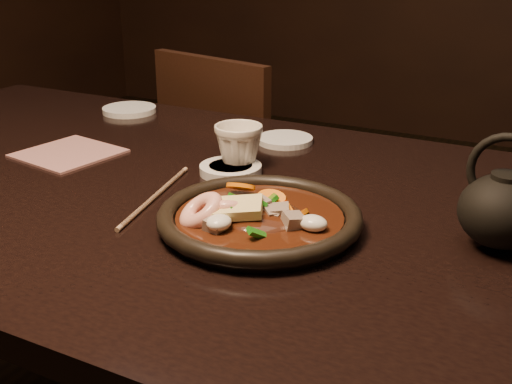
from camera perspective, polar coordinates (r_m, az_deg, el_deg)
The scene contains 11 objects.
table at distance 1.16m, azimuth -8.87°, elevation -2.47°, with size 1.60×0.90×0.75m.
chair at distance 1.85m, azimuth -1.31°, elevation 0.31°, with size 0.49×0.49×0.86m.
plate at distance 0.92m, azimuth 0.32°, elevation -2.36°, with size 0.30×0.30×0.03m.
stirfry at distance 0.92m, azimuth -0.20°, elevation -2.06°, with size 0.21×0.18×0.06m.
soy_dish at distance 1.14m, azimuth -2.27°, elevation 2.04°, with size 0.11×0.11×0.02m, color white.
saucer_left at distance 1.58m, azimuth -11.19°, elevation 7.19°, with size 0.13×0.13×0.01m, color white.
saucer_right at distance 1.32m, azimuth 2.59°, elevation 4.66°, with size 0.11×0.11×0.01m, color white.
tea_cup at distance 1.15m, azimuth -1.55°, elevation 4.16°, with size 0.09×0.08×0.09m, color white.
chopsticks at distance 1.05m, azimuth -8.94°, elevation -0.36°, with size 0.06×0.26×0.01m.
napkin at distance 1.30m, azimuth -16.32°, elevation 3.32°, with size 0.17×0.17×0.00m, color #99635E.
teapot at distance 0.91m, azimuth 21.16°, elevation -1.28°, with size 0.14×0.12×0.16m.
Camera 1 is at (0.64, -0.84, 1.14)m, focal length 45.00 mm.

